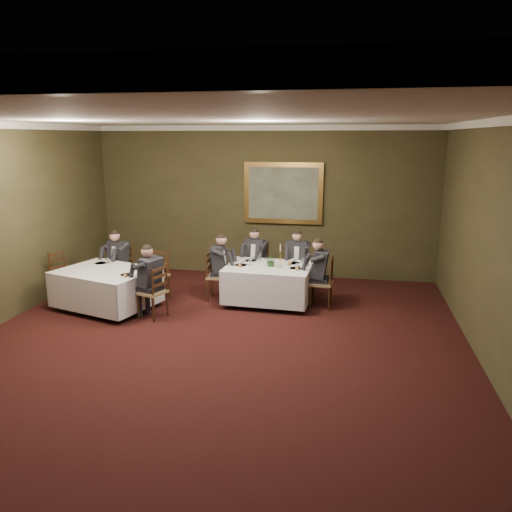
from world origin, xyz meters
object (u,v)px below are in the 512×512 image
(chair_sec_backleft, at_px, (121,279))
(candlestick, at_px, (280,259))
(table_second, at_px, (107,286))
(chair_sec_backright, at_px, (157,285))
(diner_main_endleft, at_px, (218,275))
(centerpiece, at_px, (271,260))
(chair_main_backright, at_px, (297,279))
(chair_main_endright, at_px, (321,293))
(chair_sec_endleft, at_px, (66,286))
(diner_main_endright, at_px, (321,282))
(chair_sec_endright, at_px, (153,303))
(diner_sec_endright, at_px, (152,291))
(table_main, at_px, (268,281))
(diner_sec_backleft, at_px, (120,269))
(painting, at_px, (283,193))
(chair_main_endleft, at_px, (218,286))
(chair_main_backleft, at_px, (256,276))
(diner_main_backleft, at_px, (256,266))
(diner_main_backright, at_px, (297,269))

(chair_sec_backleft, relative_size, candlestick, 2.08)
(table_second, bearing_deg, candlestick, 14.15)
(table_second, height_order, chair_sec_backright, chair_sec_backright)
(diner_main_endleft, relative_size, centerpiece, 5.22)
(table_second, bearing_deg, chair_main_backright, 26.40)
(diner_main_endleft, distance_m, candlestick, 1.36)
(chair_main_endright, relative_size, chair_sec_endleft, 1.00)
(diner_main_endright, xyz_separation_m, chair_sec_endright, (-2.98, -1.17, -0.23))
(diner_main_endright, distance_m, diner_sec_endright, 3.21)
(chair_sec_endright, bearing_deg, chair_sec_backleft, 63.10)
(table_main, bearing_deg, chair_main_backright, 60.01)
(diner_sec_backleft, bearing_deg, chair_main_backright, -147.74)
(table_main, distance_m, diner_main_endright, 1.05)
(chair_sec_endleft, relative_size, painting, 0.55)
(chair_main_endleft, relative_size, diner_main_endleft, 0.74)
(chair_sec_endright, xyz_separation_m, painting, (1.93, 3.26, 1.69))
(diner_sec_endright, xyz_separation_m, centerpiece, (2.00, 1.19, 0.38))
(diner_sec_endright, bearing_deg, table_second, 92.81)
(table_main, height_order, chair_main_backleft, chair_main_backleft)
(table_second, height_order, chair_main_endleft, chair_main_endleft)
(table_main, relative_size, diner_main_endleft, 1.28)
(diner_sec_backleft, height_order, diner_sec_endright, same)
(diner_sec_endright, bearing_deg, chair_sec_backleft, 62.94)
(diner_main_backleft, xyz_separation_m, diner_main_endleft, (-0.63, -0.82, 0.00))
(diner_main_endleft, height_order, chair_main_endright, diner_main_endleft)
(diner_main_endright, xyz_separation_m, candlestick, (-0.80, -0.03, 0.43))
(diner_main_backleft, relative_size, chair_main_backright, 1.35)
(chair_sec_backleft, xyz_separation_m, painting, (3.21, 1.93, 1.69))
(diner_sec_backleft, xyz_separation_m, chair_sec_endright, (1.28, -1.32, -0.23))
(chair_main_endleft, height_order, diner_main_endright, diner_main_endright)
(chair_sec_endright, relative_size, painting, 0.55)
(table_second, distance_m, chair_main_endleft, 2.17)
(chair_sec_backleft, height_order, candlestick, candlestick)
(chair_main_backright, height_order, chair_sec_backright, same)
(diner_main_backright, height_order, diner_sec_backleft, same)
(diner_sec_endright, bearing_deg, chair_main_endleft, -16.01)
(chair_sec_endleft, bearing_deg, candlestick, 111.67)
(chair_main_endleft, height_order, diner_sec_endright, diner_sec_endright)
(table_second, bearing_deg, chair_sec_endright, -16.50)
(chair_main_backright, bearing_deg, chair_sec_backleft, 13.59)
(table_main, height_order, diner_main_backleft, diner_main_backleft)
(chair_main_backright, height_order, painting, painting)
(chair_main_backleft, relative_size, centerpiece, 3.88)
(chair_sec_backright, relative_size, painting, 0.55)
(chair_main_backleft, bearing_deg, chair_sec_endleft, 37.50)
(chair_sec_endleft, xyz_separation_m, painting, (4.09, 2.62, 1.69))
(chair_main_backleft, xyz_separation_m, diner_main_endright, (1.45, -0.92, 0.23))
(chair_main_backright, bearing_deg, chair_sec_backright, 22.17)
(diner_main_backright, xyz_separation_m, chair_sec_endright, (-2.42, -2.04, -0.23))
(diner_sec_backleft, xyz_separation_m, chair_sec_endleft, (-0.88, -0.68, -0.23))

